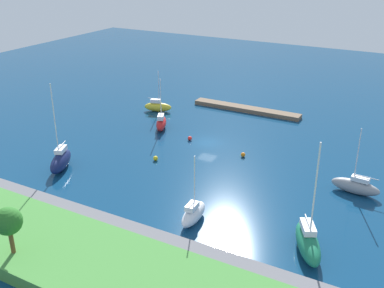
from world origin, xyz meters
The scene contains 14 objects.
water centered at (0.00, 0.00, 0.00)m, with size 160.00×160.00×0.00m, color navy.
pier_dock centered at (0.49, -16.25, 0.36)m, with size 19.75×2.22×0.73m, color brown.
breakwater centered at (0.00, 26.32, 0.62)m, with size 65.34×3.35×1.23m, color slate.
shoreline_park centered at (0.00, 31.49, 0.67)m, with size 62.54×10.14×1.34m, color #478C3D.
park_tree_midwest centered at (2.29, 34.32, 4.62)m, with size 2.55×2.55×4.60m.
sailboat_gray_by_breakwater centered at (-22.47, 5.36, 0.97)m, with size 5.80×2.04×8.19m.
sailboat_red_far_north centered at (9.09, -1.47, 1.03)m, with size 3.69×5.41×8.21m.
sailboat_navy_along_channel centered at (12.69, 17.41, 1.29)m, with size 3.96×6.18×11.75m.
sailboat_white_mid_basin centered at (-8.61, 20.06, 0.98)m, with size 1.96×4.99×7.57m.
sailboat_green_outer_mooring centered at (-20.74, 19.58, 1.23)m, with size 4.87×6.93×11.65m.
sailboat_yellow_inner_mooring centered at (14.25, -8.43, 0.92)m, with size 5.10×3.04×7.37m.
mooring_buoy_yellow centered at (3.30, 9.15, 0.33)m, with size 0.66×0.66×0.66m, color yellow.
mooring_buoy_red centered at (2.69, 0.57, 0.32)m, with size 0.64×0.64×0.64m, color red.
mooring_buoy_orange centered at (-6.74, 2.20, 0.32)m, with size 0.63×0.63×0.63m, color orange.
Camera 1 is at (-28.68, 56.77, 26.89)m, focal length 42.98 mm.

